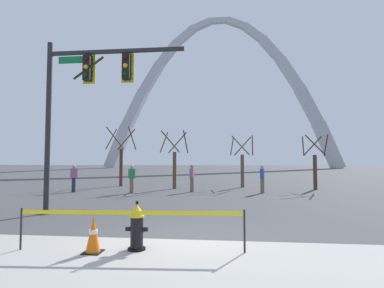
{
  "coord_description": "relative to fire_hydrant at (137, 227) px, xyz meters",
  "views": [
    {
      "loc": [
        1.07,
        -7.09,
        1.82
      ],
      "look_at": [
        -0.21,
        5.0,
        2.5
      ],
      "focal_mm": 28.13,
      "sensor_mm": 36.0,
      "label": 1
    }
  ],
  "objects": [
    {
      "name": "pedestrian_near_trees",
      "position": [
        -0.09,
        11.5,
        0.35
      ],
      "size": [
        0.25,
        0.37,
        1.59
      ],
      "color": "brown",
      "rests_on": "ground"
    },
    {
      "name": "traffic_signal_gantry",
      "position": [
        -3.19,
        3.78,
        3.6
      ],
      "size": [
        5.02,
        0.44,
        6.0
      ],
      "color": "#232326",
      "rests_on": "ground"
    },
    {
      "name": "pedestrian_walking_right",
      "position": [
        -6.91,
        10.63,
        0.35
      ],
      "size": [
        0.36,
        0.39,
        1.59
      ],
      "color": "#232847",
      "rests_on": "ground"
    },
    {
      "name": "caution_tape_barrier",
      "position": [
        -0.09,
        -0.11,
        0.11
      ],
      "size": [
        4.57,
        0.32,
        0.85
      ],
      "color": "#232326",
      "rests_on": "ground"
    },
    {
      "name": "tree_center_right",
      "position": [
        7.54,
        13.8,
        1.07
      ],
      "size": [
        1.61,
        1.62,
        3.46
      ],
      "color": "#473323",
      "rests_on": "ground"
    },
    {
      "name": "tree_left_mid",
      "position": [
        -1.45,
        13.41,
        1.21
      ],
      "size": [
        1.75,
        1.76,
        3.78
      ],
      "color": "brown",
      "rests_on": "ground"
    },
    {
      "name": "fire_hydrant",
      "position": [
        0.0,
        0.0,
        0.0
      ],
      "size": [
        0.46,
        0.48,
        0.99
      ],
      "color": "black",
      "rests_on": "ground"
    },
    {
      "name": "tree_far_left",
      "position": [
        -5.65,
        15.08,
        1.42
      ],
      "size": [
        1.96,
        1.97,
        4.25
      ],
      "color": "#473323",
      "rests_on": "ground"
    },
    {
      "name": "ground_plane",
      "position": [
        0.71,
        1.01,
        -0.47
      ],
      "size": [
        240.0,
        240.0,
        0.0
      ],
      "primitive_type": "plane",
      "color": "#474749"
    },
    {
      "name": "traffic_cone_by_hydrant",
      "position": [
        -0.8,
        -0.28,
        -0.11
      ],
      "size": [
        0.36,
        0.36,
        0.73
      ],
      "color": "black",
      "rests_on": "ground"
    },
    {
      "name": "monument_arch",
      "position": [
        0.71,
        69.02,
        16.9
      ],
      "size": [
        58.99,
        2.72,
        38.84
      ],
      "color": "#B2B5BC",
      "rests_on": "ground"
    },
    {
      "name": "pedestrian_standing_center",
      "position": [
        -3.38,
        10.41,
        0.35
      ],
      "size": [
        0.39,
        0.36,
        1.59
      ],
      "color": "brown",
      "rests_on": "ground"
    },
    {
      "name": "tree_center_left",
      "position": [
        3.04,
        15.0,
        1.11
      ],
      "size": [
        1.65,
        1.66,
        3.55
      ],
      "color": "brown",
      "rests_on": "ground"
    },
    {
      "name": "pedestrian_walking_left",
      "position": [
        3.93,
        11.3,
        0.35
      ],
      "size": [
        0.28,
        0.38,
        1.59
      ],
      "color": "brown",
      "rests_on": "ground"
    }
  ]
}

